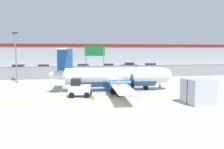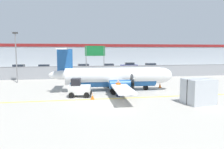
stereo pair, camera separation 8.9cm
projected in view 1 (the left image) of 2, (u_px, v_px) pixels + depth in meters
name	position (u px, v px, depth m)	size (l,w,h in m)	color
ground_plane	(107.00, 99.00, 21.19)	(140.00, 140.00, 0.01)	#ADA89E
perimeter_fence	(92.00, 72.00, 36.72)	(98.00, 0.10, 2.10)	gray
parking_lot_strip	(88.00, 71.00, 48.09)	(98.00, 17.00, 0.12)	#38383A
background_building	(83.00, 55.00, 65.83)	(91.00, 8.10, 6.50)	#A8B2BC
commuter_airplane	(116.00, 77.00, 25.25)	(14.36, 16.05, 4.92)	white
baggage_tug	(79.00, 88.00, 22.01)	(2.46, 1.64, 1.88)	silver
ground_crew_worker	(118.00, 88.00, 21.92)	(0.50, 0.47, 1.70)	#191E4C
cargo_container	(199.00, 91.00, 19.17)	(2.68, 2.35, 2.20)	#B7BCC1
traffic_cone_near_left	(160.00, 85.00, 27.58)	(0.36, 0.36, 0.64)	orange
traffic_cone_near_right	(93.00, 96.00, 20.90)	(0.36, 0.36, 0.64)	orange
parked_car_0	(19.00, 68.00, 46.58)	(4.26, 2.12, 1.58)	#B28C19
parked_car_1	(43.00, 68.00, 46.80)	(4.23, 2.06, 1.58)	gray
parked_car_2	(65.00, 67.00, 49.47)	(4.28, 2.18, 1.58)	silver
parked_car_3	(84.00, 68.00, 48.42)	(4.40, 2.45, 1.58)	red
parked_car_4	(109.00, 67.00, 49.41)	(4.33, 2.28, 1.58)	red
parked_car_5	(129.00, 66.00, 54.07)	(4.35, 2.33, 1.58)	navy
parked_car_6	(151.00, 67.00, 51.32)	(4.28, 2.16, 1.58)	#B28C19
apron_light_pole	(16.00, 53.00, 31.17)	(0.70, 0.30, 7.27)	slate
highway_sign	(95.00, 53.00, 38.93)	(3.60, 0.14, 5.50)	slate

